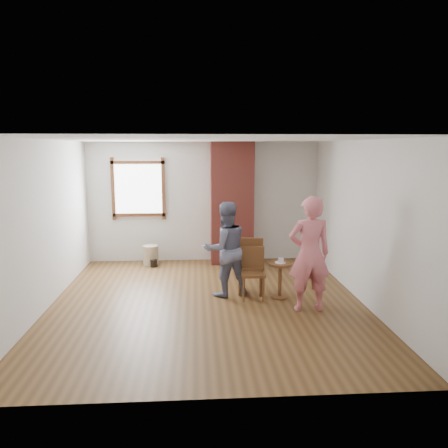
{
  "coord_description": "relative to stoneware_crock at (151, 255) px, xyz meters",
  "views": [
    {
      "loc": [
        -0.17,
        -6.74,
        2.49
      ],
      "look_at": [
        0.32,
        0.8,
        1.15
      ],
      "focal_mm": 35.0,
      "sensor_mm": 36.0,
      "label": 1
    }
  ],
  "objects": [
    {
      "name": "ground",
      "position": [
        1.15,
        -2.4,
        -0.21
      ],
      "size": [
        5.5,
        5.5,
        0.0
      ],
      "primitive_type": "plane",
      "color": "brown",
      "rests_on": "ground"
    },
    {
      "name": "room_shell",
      "position": [
        1.09,
        -1.79,
        1.6
      ],
      "size": [
        5.04,
        5.52,
        2.62
      ],
      "color": "silver",
      "rests_on": "ground"
    },
    {
      "name": "brick_chimney",
      "position": [
        1.75,
        0.1,
        1.09
      ],
      "size": [
        0.9,
        0.5,
        2.6
      ],
      "primitive_type": "cube",
      "color": "#A9453C",
      "rests_on": "ground"
    },
    {
      "name": "stoneware_crock",
      "position": [
        0.0,
        0.0,
        0.0
      ],
      "size": [
        0.39,
        0.39,
        0.42
      ],
      "primitive_type": "cylinder",
      "rotation": [
        0.0,
        0.0,
        0.22
      ],
      "color": "#C0B18B",
      "rests_on": "ground"
    },
    {
      "name": "dark_pot",
      "position": [
        0.08,
        -0.17,
        -0.13
      ],
      "size": [
        0.15,
        0.15,
        0.15
      ],
      "primitive_type": "cylinder",
      "rotation": [
        0.0,
        0.0,
        -0.01
      ],
      "color": "black",
      "rests_on": "ground"
    },
    {
      "name": "dining_chair_left",
      "position": [
        1.91,
        -1.88,
        0.31
      ],
      "size": [
        0.49,
        0.49,
        0.93
      ],
      "rotation": [
        0.0,
        0.0,
        -0.14
      ],
      "color": "brown",
      "rests_on": "ground"
    },
    {
      "name": "dining_chair_right",
      "position": [
        1.91,
        -2.17,
        0.27
      ],
      "size": [
        0.42,
        0.42,
        0.85
      ],
      "rotation": [
        0.0,
        0.0,
        -0.06
      ],
      "color": "brown",
      "rests_on": "ground"
    },
    {
      "name": "side_table",
      "position": [
        2.36,
        -2.23,
        0.19
      ],
      "size": [
        0.4,
        0.4,
        0.6
      ],
      "color": "brown",
      "rests_on": "ground"
    },
    {
      "name": "cake_plate",
      "position": [
        2.36,
        -2.23,
        0.39
      ],
      "size": [
        0.18,
        0.18,
        0.01
      ],
      "primitive_type": "cylinder",
      "color": "white",
      "rests_on": "side_table"
    },
    {
      "name": "cake_slice",
      "position": [
        2.37,
        -2.23,
        0.43
      ],
      "size": [
        0.08,
        0.07,
        0.06
      ],
      "primitive_type": "cube",
      "color": "white",
      "rests_on": "cake_plate"
    },
    {
      "name": "man",
      "position": [
        1.46,
        -2.03,
        0.59
      ],
      "size": [
        0.92,
        0.81,
        1.6
      ],
      "primitive_type": "imported",
      "rotation": [
        0.0,
        0.0,
        3.44
      ],
      "color": "#141838",
      "rests_on": "ground"
    },
    {
      "name": "person_pink",
      "position": [
        2.69,
        -2.8,
        0.68
      ],
      "size": [
        0.66,
        0.45,
        1.77
      ],
      "primitive_type": "imported",
      "rotation": [
        0.0,
        0.0,
        3.17
      ],
      "color": "#E0707B",
      "rests_on": "ground"
    }
  ]
}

